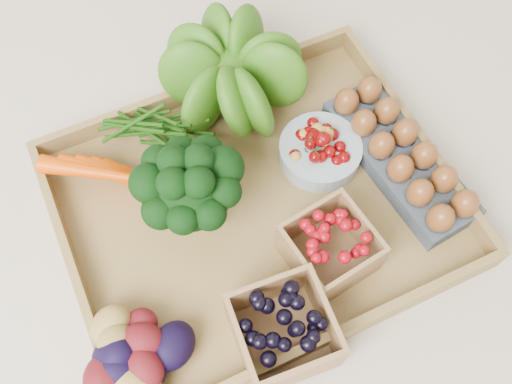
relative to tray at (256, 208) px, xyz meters
name	(u,v)px	position (x,y,z in m)	size (l,w,h in m)	color
ground	(256,210)	(0.00, 0.00, -0.01)	(4.00, 4.00, 0.00)	beige
tray	(256,208)	(0.00, 0.00, 0.00)	(0.55, 0.45, 0.01)	olive
carrots	(145,186)	(-0.14, 0.09, 0.03)	(0.19, 0.13, 0.04)	#E54500
lettuce	(232,66)	(0.05, 0.19, 0.09)	(0.16, 0.16, 0.16)	#23520C
broccoli	(192,200)	(-0.09, 0.02, 0.07)	(0.15, 0.15, 0.12)	black
cherry_bowl	(320,152)	(0.12, 0.03, 0.02)	(0.13, 0.13, 0.03)	#8C9EA5
egg_carton	(399,160)	(0.22, -0.03, 0.02)	(0.10, 0.27, 0.03)	#384048
potatoes	(129,356)	(-0.24, -0.14, 0.05)	(0.15, 0.15, 0.09)	#480B10
punnet_blackberry	(283,331)	(-0.05, -0.19, 0.05)	(0.12, 0.12, 0.08)	black
punnet_raspberry	(330,248)	(0.06, -0.12, 0.04)	(0.11, 0.11, 0.07)	maroon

